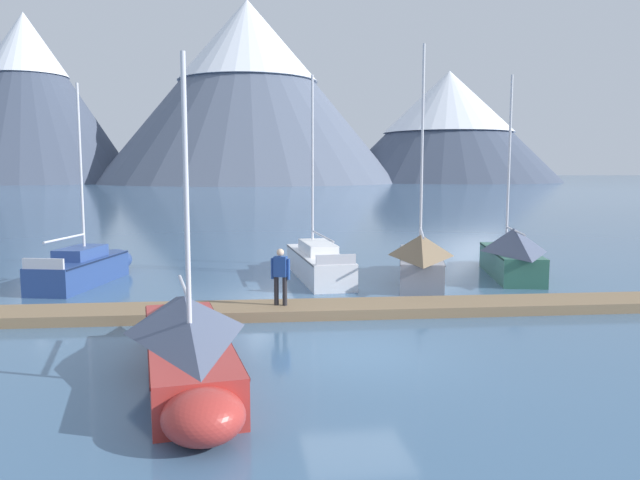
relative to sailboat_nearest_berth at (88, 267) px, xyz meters
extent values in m
plane|color=#426689|center=(8.33, -10.50, -0.60)|extent=(700.00, 700.00, 0.00)
cone|color=#424C60|center=(-54.05, 173.80, 24.49)|extent=(62.45, 62.45, 50.18)
cone|color=white|center=(-54.05, 173.80, 40.32)|extent=(24.34, 24.34, 18.63)
cone|color=slate|center=(11.50, 167.93, 26.76)|extent=(90.93, 90.93, 54.72)
cone|color=white|center=(11.50, 167.93, 42.01)|extent=(42.45, 42.45, 24.33)
cone|color=#424C60|center=(77.19, 172.79, 17.39)|extent=(73.04, 73.04, 35.98)
cone|color=white|center=(77.19, 172.79, 25.38)|extent=(42.85, 42.85, 20.10)
cube|color=#846B4C|center=(8.33, -6.50, -0.45)|extent=(20.93, 2.73, 0.30)
cylinder|color=#38383D|center=(8.30, -7.23, -0.48)|extent=(20.02, 1.18, 0.24)
cylinder|color=#38383D|center=(8.37, -5.76, -0.48)|extent=(20.02, 1.18, 0.24)
cube|color=navy|center=(-0.16, -0.58, -0.10)|extent=(2.82, 5.19, 0.99)
ellipsoid|color=navy|center=(0.57, 2.14, -0.10)|extent=(1.83, 2.29, 0.94)
cube|color=#121D39|center=(-0.16, -0.58, 0.35)|extent=(2.84, 5.10, 0.06)
cylinder|color=silver|center=(-0.05, -0.20, 3.62)|extent=(0.10, 0.10, 6.46)
cylinder|color=silver|center=(-0.40, -1.51, 1.27)|extent=(0.78, 2.64, 0.08)
cube|color=#2F4A8A|center=(-0.12, -0.46, 0.60)|extent=(1.66, 2.44, 0.42)
cube|color=silver|center=(-0.77, -2.89, 0.57)|extent=(1.42, 0.47, 0.36)
cube|color=#B2332D|center=(4.50, -11.59, -0.14)|extent=(2.40, 6.27, 0.91)
ellipsoid|color=#B2332D|center=(4.96, -14.85, -0.14)|extent=(1.50, 1.52, 0.87)
cube|color=#501614|center=(4.50, -11.59, 0.27)|extent=(2.43, 6.15, 0.06)
cylinder|color=silver|center=(4.61, -12.36, 3.10)|extent=(0.10, 0.10, 5.58)
cylinder|color=silver|center=(4.42, -10.99, 1.19)|extent=(0.47, 2.76, 0.08)
pyramid|color=#4C5670|center=(4.44, -11.13, 0.67)|extent=(2.48, 5.09, 0.72)
cube|color=white|center=(8.86, -0.46, -0.10)|extent=(1.93, 6.31, 1.00)
ellipsoid|color=white|center=(8.66, 2.99, -0.10)|extent=(1.44, 1.98, 0.95)
cube|color=slate|center=(8.86, -0.46, 0.37)|extent=(1.96, 6.19, 0.06)
cylinder|color=silver|center=(8.79, 0.76, 3.94)|extent=(0.10, 0.10, 7.07)
cylinder|color=silver|center=(8.91, -1.18, 1.16)|extent=(0.30, 3.89, 0.08)
cube|color=white|center=(8.85, -0.30, 0.61)|extent=(1.26, 2.86, 0.41)
cube|color=silver|center=(9.04, -3.49, 0.59)|extent=(1.42, 0.18, 0.36)
cube|color=#93939E|center=(12.62, -1.80, -0.06)|extent=(2.98, 5.77, 1.08)
ellipsoid|color=#93939E|center=(13.45, 1.09, -0.06)|extent=(1.57, 1.54, 1.03)
cube|color=#424247|center=(12.62, -1.80, 0.44)|extent=(2.99, 5.67, 0.06)
cylinder|color=silver|center=(12.74, -1.37, 4.44)|extent=(0.10, 0.10, 7.91)
cylinder|color=silver|center=(12.27, -3.03, 1.43)|extent=(1.03, 3.34, 0.08)
pyramid|color=#7A664C|center=(12.51, -2.20, 0.88)|extent=(2.92, 4.77, 0.78)
cube|color=#336B56|center=(16.56, -1.25, -0.06)|extent=(2.78, 5.49, 1.08)
ellipsoid|color=#336B56|center=(17.26, 1.64, -0.06)|extent=(1.76, 2.17, 1.03)
cube|color=#163027|center=(16.56, -1.25, 0.44)|extent=(2.79, 5.40, 0.06)
cylinder|color=silver|center=(16.79, -0.30, 3.99)|extent=(0.10, 0.10, 7.01)
cylinder|color=silver|center=(16.42, -1.85, 1.31)|extent=(0.83, 3.12, 0.08)
pyramid|color=#4C5670|center=(16.47, -1.63, 0.95)|extent=(2.77, 4.53, 0.93)
cylinder|color=#232328|center=(6.99, -6.47, 0.13)|extent=(0.14, 0.14, 0.86)
cylinder|color=#232328|center=(6.75, -6.38, 0.13)|extent=(0.14, 0.14, 0.86)
cube|color=#234793|center=(6.87, -6.43, 0.86)|extent=(0.43, 0.34, 0.60)
sphere|color=beige|center=(6.87, -6.43, 1.28)|extent=(0.22, 0.22, 0.22)
cylinder|color=#234793|center=(7.10, -6.52, 0.79)|extent=(0.09, 0.09, 0.62)
cylinder|color=#234793|center=(6.64, -6.34, 0.79)|extent=(0.09, 0.09, 0.62)
camera|label=1|loc=(5.43, -24.27, 3.73)|focal=34.50mm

